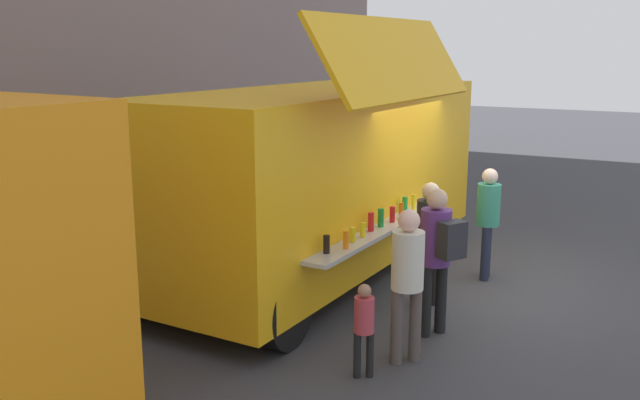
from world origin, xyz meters
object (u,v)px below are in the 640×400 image
at_px(customer_front_ordering, 429,233).
at_px(customer_rear_waiting, 407,273).
at_px(customer_extra_browsing, 488,213).
at_px(trash_bin, 307,187).
at_px(customer_mid_with_backpack, 438,247).
at_px(food_truck_main, 323,173).
at_px(child_near_queue, 364,322).

height_order(customer_front_ordering, customer_rear_waiting, customer_rear_waiting).
distance_m(customer_front_ordering, customer_rear_waiting, 1.71).
bearing_deg(customer_extra_browsing, trash_bin, -41.06).
xyz_separation_m(trash_bin, customer_front_ordering, (-4.24, -4.20, 0.55)).
height_order(customer_mid_with_backpack, customer_rear_waiting, customer_mid_with_backpack).
xyz_separation_m(customer_front_ordering, customer_mid_with_backpack, (-0.85, -0.40, 0.09)).
distance_m(food_truck_main, child_near_queue, 3.58).
distance_m(trash_bin, customer_rear_waiting, 7.49).
height_order(customer_mid_with_backpack, child_near_queue, customer_mid_with_backpack).
bearing_deg(customer_mid_with_backpack, child_near_queue, 108.22).
xyz_separation_m(customer_extra_browsing, child_near_queue, (-3.69, 0.25, -0.37)).
distance_m(customer_mid_with_backpack, customer_extra_browsing, 2.33).
height_order(food_truck_main, trash_bin, food_truck_main).
bearing_deg(child_near_queue, trash_bin, -1.61).
height_order(customer_mid_with_backpack, customer_extra_browsing, customer_mid_with_backpack).
xyz_separation_m(customer_front_ordering, customer_rear_waiting, (-1.67, -0.36, 0.02)).
height_order(customer_extra_browsing, child_near_queue, customer_extra_browsing).
relative_size(customer_extra_browsing, child_near_queue, 1.62).
height_order(food_truck_main, child_near_queue, food_truck_main).
distance_m(food_truck_main, customer_extra_browsing, 2.45).
xyz_separation_m(food_truck_main, customer_front_ordering, (-0.62, -1.87, -0.52)).
height_order(trash_bin, customer_extra_browsing, customer_extra_browsing).
distance_m(customer_extra_browsing, child_near_queue, 3.72).
xyz_separation_m(customer_mid_with_backpack, child_near_queue, (-1.37, 0.29, -0.47)).
xyz_separation_m(trash_bin, customer_rear_waiting, (-5.91, -4.56, 0.57)).
relative_size(customer_mid_with_backpack, customer_extra_browsing, 1.08).
distance_m(trash_bin, child_near_queue, 7.76).
bearing_deg(food_truck_main, customer_front_ordering, -106.79).
xyz_separation_m(customer_mid_with_backpack, customer_rear_waiting, (-0.83, 0.04, -0.07)).
xyz_separation_m(customer_mid_with_backpack, customer_extra_browsing, (2.32, 0.04, -0.10)).
relative_size(food_truck_main, customer_mid_with_backpack, 3.78).
relative_size(customer_mid_with_backpack, child_near_queue, 1.75).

